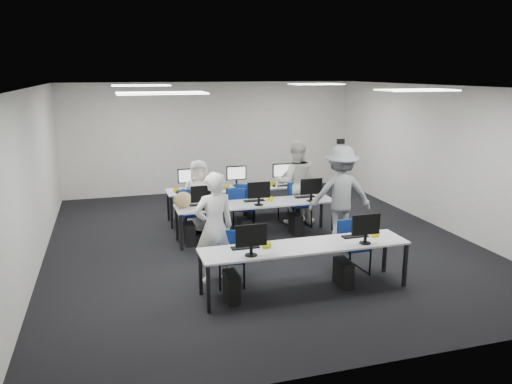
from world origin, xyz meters
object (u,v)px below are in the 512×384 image
object	(u,v)px
desk_mid	(256,205)
student_3	(297,187)
chair_2	(192,222)
student_2	(199,197)
chair_0	(231,268)
chair_4	(299,212)
chair_3	(245,216)
photographer	(341,194)
desk_front	(305,248)
chair_5	(193,216)
chair_7	(292,209)
chair_1	(353,256)
student_0	(214,228)
student_1	(296,182)
chair_6	(237,214)

from	to	relation	value
desk_mid	student_3	size ratio (longest dim) A/B	2.10
student_3	chair_2	bearing A→B (deg)	-150.81
student_2	student_3	size ratio (longest dim) A/B	1.00
chair_0	chair_4	size ratio (longest dim) A/B	0.91
chair_0	chair_2	size ratio (longest dim) A/B	0.89
desk_mid	chair_3	xyz separation A→B (m)	(-0.08, 0.59, -0.38)
student_3	photographer	size ratio (longest dim) A/B	0.81
chair_4	desk_front	bearing A→B (deg)	-106.41
chair_5	chair_7	bearing A→B (deg)	6.77
student_2	chair_1	bearing A→B (deg)	-46.05
chair_0	student_0	xyz separation A→B (m)	(-0.21, 0.19, 0.63)
chair_0	chair_3	distance (m)	2.82
chair_1	chair_4	xyz separation A→B (m)	(0.09, 2.69, 0.02)
student_0	student_1	bearing A→B (deg)	-140.54
desk_mid	chair_2	world-z (taller)	chair_2
desk_front	desk_mid	bearing A→B (deg)	90.00
chair_2	chair_1	bearing A→B (deg)	-61.24
chair_1	chair_6	size ratio (longest dim) A/B	0.99
photographer	desk_front	bearing A→B (deg)	65.46
chair_1	desk_mid	bearing A→B (deg)	112.41
chair_6	student_1	bearing A→B (deg)	12.46
student_1	chair_3	bearing A→B (deg)	22.62
chair_1	chair_6	xyz separation A→B (m)	(-1.22, 3.03, 0.00)
student_2	photographer	distance (m)	2.88
desk_mid	student_0	distance (m)	2.25
chair_4	student_2	world-z (taller)	student_2
chair_1	student_1	size ratio (longest dim) A/B	0.47
desk_mid	chair_3	distance (m)	0.71
student_2	student_0	bearing A→B (deg)	-86.98
chair_2	photographer	xyz separation A→B (m)	(2.76, -1.10, 0.65)
chair_1	chair_6	bearing A→B (deg)	108.40
chair_0	chair_7	xyz separation A→B (m)	(2.09, 2.82, 0.04)
student_0	chair_3	bearing A→B (deg)	-123.68
desk_front	chair_7	xyz separation A→B (m)	(1.06, 3.36, -0.38)
chair_3	student_2	size ratio (longest dim) A/B	0.62
chair_3	chair_0	bearing A→B (deg)	-88.80
chair_0	student_3	bearing A→B (deg)	61.33
chair_1	chair_4	distance (m)	2.69
desk_mid	chair_6	bearing A→B (deg)	101.31
chair_0	chair_1	size ratio (longest dim) A/B	0.96
chair_4	chair_6	bearing A→B (deg)	168.82
chair_5	chair_6	xyz separation A→B (m)	(0.94, -0.04, -0.02)
chair_5	chair_7	xyz separation A→B (m)	(2.17, -0.17, 0.01)
chair_1	chair_3	distance (m)	2.96
chair_6	chair_7	xyz separation A→B (m)	(1.24, -0.13, 0.03)
chair_7	chair_1	bearing A→B (deg)	-99.89
chair_0	chair_2	bearing A→B (deg)	102.60
chair_0	chair_5	world-z (taller)	chair_5
chair_2	desk_front	bearing A→B (deg)	-80.38
desk_mid	chair_7	bearing A→B (deg)	35.51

